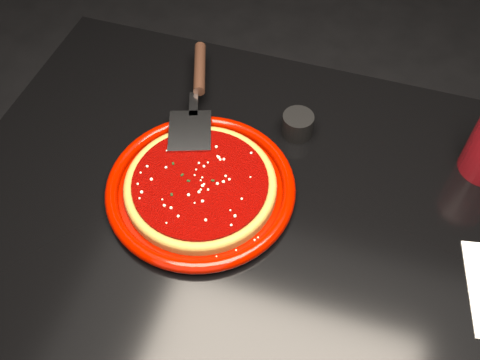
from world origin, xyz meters
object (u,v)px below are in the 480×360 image
table (284,322)px  plate (201,188)px  ramekin (298,125)px  pizza_server (196,96)px

table → plate: plate is taller
ramekin → plate: bearing=-124.2°
pizza_server → ramekin: pizza_server is taller
pizza_server → ramekin: (0.19, 0.00, -0.02)m
table → plate: size_ratio=3.74×
table → plate: bearing=171.2°
plate → ramekin: 0.22m
ramekin → pizza_server: bearing=-178.8°
table → pizza_server: 0.53m
table → plate: 0.43m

